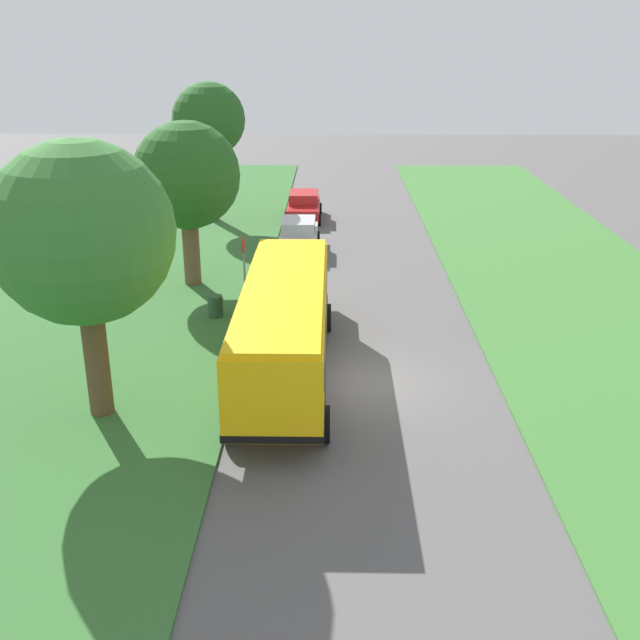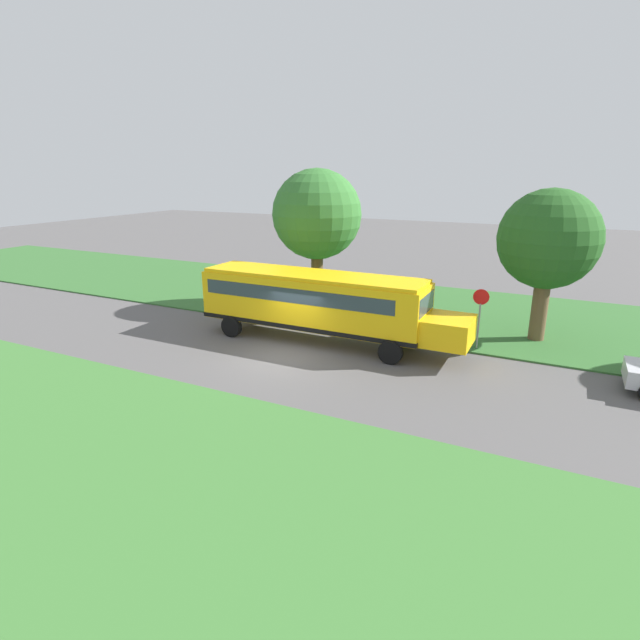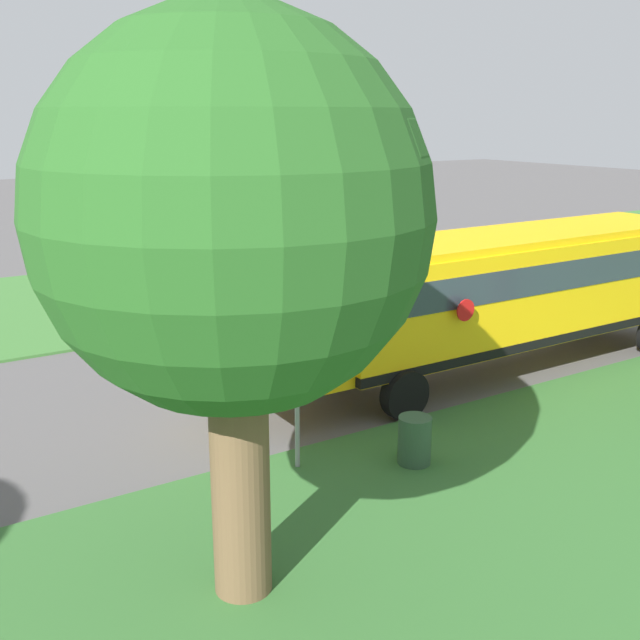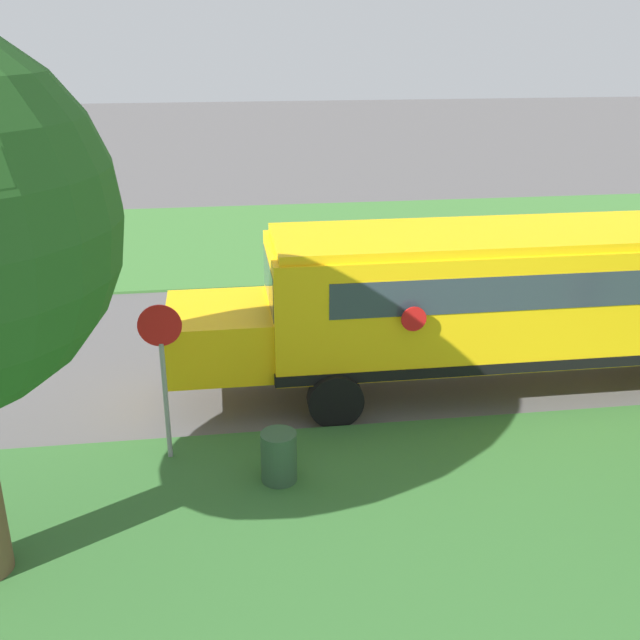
# 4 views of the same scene
# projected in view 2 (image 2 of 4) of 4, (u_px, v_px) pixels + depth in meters

# --- Properties ---
(ground_plane) EXTENTS (120.00, 120.00, 0.00)m
(ground_plane) POSITION_uv_depth(u_px,v_px,m) (282.00, 357.00, 21.12)
(ground_plane) COLOR #565454
(grass_verge) EXTENTS (12.00, 80.00, 0.08)m
(grass_verge) POSITION_uv_depth(u_px,v_px,m) (367.00, 302.00, 29.69)
(grass_verge) COLOR #33662D
(grass_verge) RESTS_ON ground
(grass_far_side) EXTENTS (10.00, 80.00, 0.07)m
(grass_far_side) POSITION_uv_depth(u_px,v_px,m) (112.00, 464.00, 13.38)
(grass_far_side) COLOR #3D7533
(grass_far_side) RESTS_ON ground
(school_bus) EXTENTS (2.84, 12.42, 3.16)m
(school_bus) POSITION_uv_depth(u_px,v_px,m) (318.00, 301.00, 22.59)
(school_bus) COLOR yellow
(school_bus) RESTS_ON ground
(oak_tree_beside_bus) EXTENTS (4.87, 4.87, 7.73)m
(oak_tree_beside_bus) POSITION_uv_depth(u_px,v_px,m) (317.00, 216.00, 27.07)
(oak_tree_beside_bus) COLOR brown
(oak_tree_beside_bus) RESTS_ON ground
(oak_tree_roadside_mid) EXTENTS (4.39, 4.39, 6.90)m
(oak_tree_roadside_mid) POSITION_uv_depth(u_px,v_px,m) (546.00, 238.00, 21.97)
(oak_tree_roadside_mid) COLOR brown
(oak_tree_roadside_mid) RESTS_ON ground
(stop_sign) EXTENTS (0.08, 0.68, 2.74)m
(stop_sign) POSITION_uv_depth(u_px,v_px,m) (480.00, 312.00, 21.51)
(stop_sign) COLOR gray
(stop_sign) RESTS_ON ground
(trash_bin) EXTENTS (0.56, 0.56, 0.90)m
(trash_bin) POSITION_uv_depth(u_px,v_px,m) (443.00, 329.00, 23.42)
(trash_bin) COLOR #2D4C33
(trash_bin) RESTS_ON ground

